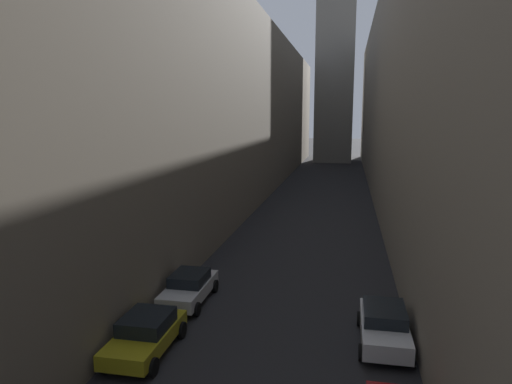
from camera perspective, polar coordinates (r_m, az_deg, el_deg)
name	(u,v)px	position (r m, az deg, el deg)	size (l,w,h in m)	color
ground_plane	(316,207)	(44.71, 7.55, -1.85)	(264.00, 264.00, 0.00)	#232326
building_block_left	(210,109)	(47.84, -5.78, 10.22)	(11.46, 108.00, 18.74)	#756B5B
building_block_right	(440,95)	(46.51, 21.97, 11.15)	(11.04, 108.00, 21.25)	gray
parked_car_left_third	(146,334)	(18.34, -13.60, -16.80)	(2.03, 4.10, 1.43)	#A59919
parked_car_left_far	(189,287)	(22.41, -8.34, -11.64)	(1.92, 4.18, 1.43)	silver
parked_car_right_far	(384,325)	(19.14, 15.69, -15.68)	(1.97, 4.16, 1.45)	silver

